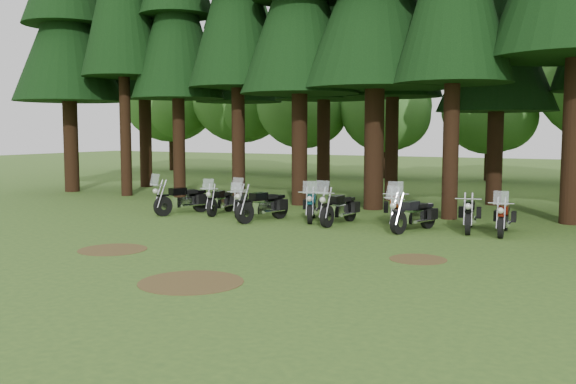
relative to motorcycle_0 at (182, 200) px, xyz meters
The scene contains 21 objects.
ground 7.45m from the motorcycle_0, 39.07° to the right, with size 120.00×120.00×0.00m, color #375922.
pine_back_1 13.78m from the motorcycle_0, 109.85° to the left, with size 4.52×4.52×16.22m.
pine_back_4 15.14m from the motorcycle_0, 41.13° to the left, with size 4.94×4.94×13.78m.
decid_0 26.82m from the motorcycle_0, 128.43° to the left, with size 8.00×7.78×10.00m.
decid_1 24.02m from the motorcycle_0, 115.86° to the left, with size 7.91×7.69×9.88m.
decid_2 21.10m from the motorcycle_0, 103.07° to the left, with size 6.72×6.53×8.40m.
decid_3 20.86m from the motorcycle_0, 87.04° to the left, with size 6.12×5.95×7.65m.
decid_4 23.18m from the motorcycle_0, 71.24° to the left, with size 5.93×5.76×7.41m.
dirt_patch_0 7.25m from the motorcycle_0, 67.49° to the right, with size 1.80×1.80×0.01m, color #4C3D1E.
dirt_patch_1 11.10m from the motorcycle_0, 22.16° to the right, with size 1.40×1.40×0.01m, color #4C3D1E.
dirt_patch_2 11.02m from the motorcycle_0, 52.06° to the right, with size 2.20×2.20×0.01m, color #4C3D1E.
motorcycle_0 is the anchor object (origin of this frame).
motorcycle_1 1.45m from the motorcycle_0, 26.86° to the left, with size 0.64×2.24×1.41m.
motorcycle_2 2.32m from the motorcycle_0, 16.13° to the left, with size 0.98×2.02×1.31m.
motorcycle_3 3.61m from the motorcycle_0, ahead, with size 0.91×2.50×1.58m.
motorcycle_4 5.12m from the motorcycle_0, ahead, with size 1.14×2.27×1.47m.
motorcycle_5 6.26m from the motorcycle_0, ahead, with size 0.52×2.47×1.55m.
motorcycle_6 8.05m from the motorcycle_0, ahead, with size 1.10×2.43×1.56m.
motorcycle_7 8.89m from the motorcycle_0, ahead, with size 0.96×2.35×1.50m.
motorcycle_8 10.45m from the motorcycle_0, ahead, with size 0.55×2.34×0.95m.
motorcycle_9 11.49m from the motorcycle_0, ahead, with size 0.49×2.25×1.42m.
Camera 1 is at (8.83, -14.62, 3.15)m, focal length 40.00 mm.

